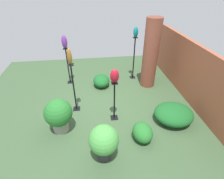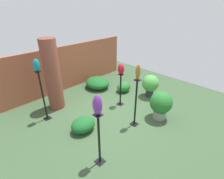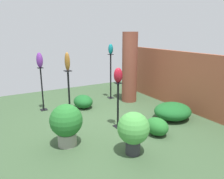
# 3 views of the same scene
# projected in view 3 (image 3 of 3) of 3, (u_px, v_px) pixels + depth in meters

# --- Properties ---
(ground_plane) EXTENTS (8.00, 8.00, 0.00)m
(ground_plane) POSITION_uv_depth(u_px,v_px,m) (103.00, 122.00, 5.84)
(ground_plane) COLOR #385133
(brick_wall_back) EXTENTS (5.60, 0.12, 1.77)m
(brick_wall_back) POSITION_uv_depth(u_px,v_px,m) (178.00, 79.00, 6.90)
(brick_wall_back) COLOR #9E5138
(brick_wall_back) RESTS_ON ground
(brick_pillar) EXTENTS (0.51, 0.51, 2.35)m
(brick_pillar) POSITION_uv_depth(u_px,v_px,m) (130.00, 68.00, 7.36)
(brick_pillar) COLOR brown
(brick_pillar) RESTS_ON ground
(pedestal_teal) EXTENTS (0.20, 0.20, 1.59)m
(pedestal_teal) POSITION_uv_depth(u_px,v_px,m) (111.00, 78.00, 7.77)
(pedestal_teal) COLOR black
(pedestal_teal) RESTS_ON ground
(pedestal_ruby) EXTENTS (0.20, 0.20, 1.15)m
(pedestal_ruby) POSITION_uv_depth(u_px,v_px,m) (118.00, 107.00, 5.44)
(pedestal_ruby) COLOR black
(pedestal_ruby) RESTS_ON ground
(pedestal_bronze) EXTENTS (0.20, 0.20, 1.46)m
(pedestal_bronze) POSITION_uv_depth(u_px,v_px,m) (69.00, 102.00, 5.35)
(pedestal_bronze) COLOR black
(pedestal_bronze) RESTS_ON ground
(pedestal_violet) EXTENTS (0.20, 0.20, 1.32)m
(pedestal_violet) POSITION_uv_depth(u_px,v_px,m) (42.00, 91.00, 6.60)
(pedestal_violet) COLOR black
(pedestal_violet) RESTS_ON ground
(art_vase_teal) EXTENTS (0.18, 0.17, 0.36)m
(art_vase_teal) POSITION_uv_depth(u_px,v_px,m) (111.00, 49.00, 7.51)
(art_vase_teal) COLOR #0F727A
(art_vase_teal) RESTS_ON pedestal_teal
(art_vase_ruby) EXTENTS (0.21, 0.22, 0.37)m
(art_vase_ruby) POSITION_uv_depth(u_px,v_px,m) (118.00, 75.00, 5.23)
(art_vase_ruby) COLOR maroon
(art_vase_ruby) RESTS_ON pedestal_ruby
(art_vase_bronze) EXTENTS (0.13, 0.12, 0.43)m
(art_vase_bronze) POSITION_uv_depth(u_px,v_px,m) (67.00, 61.00, 5.09)
(art_vase_bronze) COLOR brown
(art_vase_bronze) RESTS_ON pedestal_bronze
(art_vase_violet) EXTENTS (0.19, 0.19, 0.44)m
(art_vase_violet) POSITION_uv_depth(u_px,v_px,m) (40.00, 60.00, 6.36)
(art_vase_violet) COLOR #6B2D8C
(art_vase_violet) RESTS_ON pedestal_violet
(potted_plant_mid_right) EXTENTS (0.69, 0.69, 0.91)m
(potted_plant_mid_right) POSITION_uv_depth(u_px,v_px,m) (66.00, 123.00, 4.54)
(potted_plant_mid_right) COLOR gray
(potted_plant_mid_right) RESTS_ON ground
(potted_plant_walkway_edge) EXTENTS (0.63, 0.63, 0.86)m
(potted_plant_walkway_edge) POSITION_uv_depth(u_px,v_px,m) (133.00, 130.00, 4.22)
(potted_plant_walkway_edge) COLOR #2D2D33
(potted_plant_walkway_edge) RESTS_ON ground
(foliage_bed_east) EXTENTS (0.71, 0.58, 0.40)m
(foliage_bed_east) POSITION_uv_depth(u_px,v_px,m) (83.00, 101.00, 6.92)
(foliage_bed_east) COLOR #195923
(foliage_bed_east) RESTS_ON ground
(foliage_bed_west) EXTENTS (0.60, 0.48, 0.40)m
(foliage_bed_west) POSITION_uv_depth(u_px,v_px,m) (157.00, 126.00, 5.10)
(foliage_bed_west) COLOR #236B28
(foliage_bed_west) RESTS_ON ground
(foliage_bed_center) EXTENTS (0.94, 1.05, 0.45)m
(foliage_bed_center) POSITION_uv_depth(u_px,v_px,m) (173.00, 111.00, 6.02)
(foliage_bed_center) COLOR #195923
(foliage_bed_center) RESTS_ON ground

